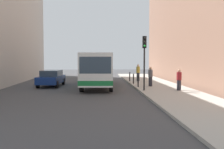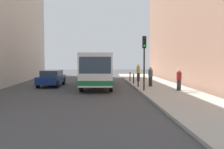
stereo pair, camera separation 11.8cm
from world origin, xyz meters
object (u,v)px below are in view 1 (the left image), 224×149
(car_beside_bus, at_px, (51,78))
(bus, at_px, (98,68))
(bollard_mid, at_px, (133,79))
(pedestrian_far_sidewalk, at_px, (138,73))
(bollard_near, at_px, (138,81))
(bollard_far, at_px, (130,77))
(pedestrian_mid_sidewalk, at_px, (150,77))
(pedestrian_near_signal, at_px, (179,80))
(traffic_light, at_px, (144,53))

(car_beside_bus, bearing_deg, bus, 179.14)
(bollard_mid, xyz_separation_m, pedestrian_far_sidewalk, (0.91, 3.13, 0.42))
(bollard_near, relative_size, bollard_far, 1.00)
(bus, distance_m, pedestrian_mid_sidewalk, 4.83)
(pedestrian_near_signal, xyz_separation_m, pedestrian_far_sidewalk, (-1.82, 8.68, 0.09))
(bollard_near, relative_size, pedestrian_near_signal, 0.59)
(bus, height_order, bollard_near, bus)
(traffic_light, bearing_deg, bollard_mid, 91.06)
(car_beside_bus, relative_size, pedestrian_far_sidewalk, 2.54)
(traffic_light, xyz_separation_m, pedestrian_mid_sidewalk, (1.05, 2.95, -2.02))
(bollard_mid, xyz_separation_m, bollard_far, (0.00, 2.98, 0.00))
(bollard_far, xyz_separation_m, pedestrian_far_sidewalk, (0.91, 0.15, 0.42))
(bus, bearing_deg, car_beside_bus, -2.79)
(bollard_near, bearing_deg, bollard_far, 90.00)
(pedestrian_near_signal, bearing_deg, bollard_mid, -93.69)
(car_beside_bus, height_order, traffic_light, traffic_light)
(pedestrian_far_sidewalk, bearing_deg, pedestrian_near_signal, 33.28)
(traffic_light, height_order, pedestrian_near_signal, traffic_light)
(bus, relative_size, pedestrian_near_signal, 6.91)
(pedestrian_mid_sidewalk, bearing_deg, traffic_light, -167.41)
(traffic_light, relative_size, bollard_mid, 4.32)
(bus, height_order, bollard_mid, bus)
(bollard_mid, distance_m, bollard_far, 2.98)
(car_beside_bus, relative_size, traffic_light, 1.10)
(car_beside_bus, height_order, pedestrian_mid_sidewalk, pedestrian_mid_sidewalk)
(bus, height_order, pedestrian_far_sidewalk, bus)
(bollard_far, bearing_deg, pedestrian_near_signal, -72.22)
(car_beside_bus, relative_size, pedestrian_mid_sidewalk, 2.69)
(traffic_light, xyz_separation_m, bollard_far, (-0.10, 8.37, -2.38))
(bollard_far, height_order, pedestrian_mid_sidewalk, pedestrian_mid_sidewalk)
(bollard_far, distance_m, pedestrian_far_sidewalk, 1.01)
(traffic_light, distance_m, pedestrian_mid_sidewalk, 3.72)
(bollard_mid, bearing_deg, bus, -164.80)
(pedestrian_far_sidewalk, bearing_deg, bollard_mid, 5.17)
(bollard_near, height_order, bollard_mid, same)
(car_beside_bus, relative_size, pedestrian_near_signal, 2.81)
(bollard_mid, bearing_deg, traffic_light, -88.94)
(car_beside_bus, bearing_deg, bollard_near, 166.50)
(pedestrian_near_signal, xyz_separation_m, pedestrian_mid_sidewalk, (-1.58, 3.11, 0.04))
(traffic_light, bearing_deg, pedestrian_near_signal, -3.53)
(pedestrian_mid_sidewalk, distance_m, pedestrian_far_sidewalk, 5.57)
(bollard_near, bearing_deg, bollard_mid, 90.00)
(bus, bearing_deg, pedestrian_mid_sidewalk, 163.71)
(pedestrian_far_sidewalk, bearing_deg, car_beside_bus, -45.43)
(pedestrian_mid_sidewalk, relative_size, pedestrian_far_sidewalk, 0.95)
(bollard_mid, relative_size, pedestrian_far_sidewalk, 0.53)
(car_beside_bus, distance_m, bollard_mid, 7.68)
(bollard_mid, bearing_deg, bollard_far, 90.00)
(bollard_far, distance_m, pedestrian_near_signal, 8.96)
(traffic_light, bearing_deg, bollard_near, 92.38)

